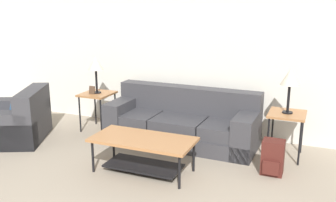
{
  "coord_description": "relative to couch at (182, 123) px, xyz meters",
  "views": [
    {
      "loc": [
        1.63,
        -1.27,
        2.07
      ],
      "look_at": [
        -0.25,
        3.21,
        0.8
      ],
      "focal_mm": 40.0,
      "sensor_mm": 36.0,
      "label": 1
    }
  ],
  "objects": [
    {
      "name": "backpack",
      "position": [
        1.43,
        -0.62,
        -0.08
      ],
      "size": [
        0.27,
        0.29,
        0.44
      ],
      "color": "#4C1E19",
      "rests_on": "ground_plane"
    },
    {
      "name": "couch",
      "position": [
        0.0,
        0.0,
        0.0
      ],
      "size": [
        2.29,
        0.89,
        0.82
      ],
      "color": "#38383D",
      "rests_on": "ground_plane"
    },
    {
      "name": "wall_back",
      "position": [
        0.27,
        0.6,
        1.0
      ],
      "size": [
        9.18,
        0.06,
        2.6
      ],
      "color": "silver",
      "rests_on": "ground_plane"
    },
    {
      "name": "coffee_table",
      "position": [
        -0.08,
        -1.18,
        0.03
      ],
      "size": [
        1.29,
        0.62,
        0.45
      ],
      "color": "#A87042",
      "rests_on": "ground_plane"
    },
    {
      "name": "side_table_left",
      "position": [
        -1.52,
        0.01,
        0.26
      ],
      "size": [
        0.49,
        0.53,
        0.63
      ],
      "color": "#A87042",
      "rests_on": "ground_plane"
    },
    {
      "name": "table_lamp_right",
      "position": [
        1.51,
        0.01,
        0.81
      ],
      "size": [
        0.25,
        0.25,
        0.61
      ],
      "color": "black",
      "rests_on": "side_table_right"
    },
    {
      "name": "armchair",
      "position": [
        -2.45,
        -0.92,
        -0.01
      ],
      "size": [
        1.35,
        1.38,
        0.8
      ],
      "color": "#38383D",
      "rests_on": "ground_plane"
    },
    {
      "name": "side_table_right",
      "position": [
        1.51,
        0.01,
        0.26
      ],
      "size": [
        0.49,
        0.53,
        0.63
      ],
      "color": "#A87042",
      "rests_on": "ground_plane"
    },
    {
      "name": "picture_frame",
      "position": [
        -1.56,
        -0.07,
        0.4
      ],
      "size": [
        0.1,
        0.04,
        0.13
      ],
      "color": "#4C3828",
      "rests_on": "side_table_left"
    },
    {
      "name": "table_lamp_left",
      "position": [
        -1.52,
        0.01,
        0.81
      ],
      "size": [
        0.25,
        0.25,
        0.61
      ],
      "color": "black",
      "rests_on": "side_table_left"
    }
  ]
}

